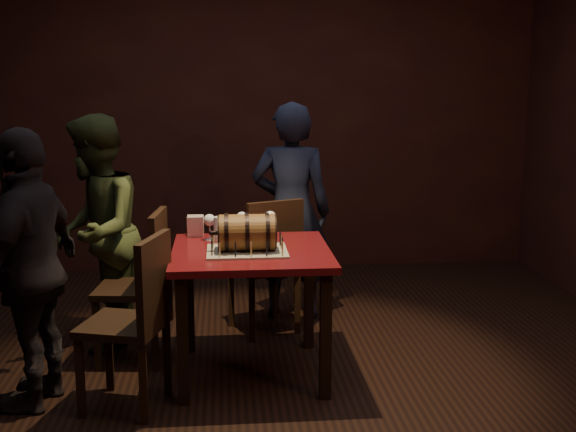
# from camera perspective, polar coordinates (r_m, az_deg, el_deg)

# --- Properties ---
(room_shell) EXTENTS (5.04, 5.04, 2.80)m
(room_shell) POSITION_cam_1_polar(r_m,az_deg,el_deg) (3.94, -1.19, 6.28)
(room_shell) COLOR black
(room_shell) RESTS_ON ground
(pub_table) EXTENTS (0.90, 0.90, 0.75)m
(pub_table) POSITION_cam_1_polar(r_m,az_deg,el_deg) (4.16, -2.92, -4.12)
(pub_table) COLOR #4E0D11
(pub_table) RESTS_ON ground
(cake_board) EXTENTS (0.45, 0.35, 0.01)m
(cake_board) POSITION_cam_1_polar(r_m,az_deg,el_deg) (4.07, -3.26, -2.80)
(cake_board) COLOR gray
(cake_board) RESTS_ON pub_table
(barrel_cake) EXTENTS (0.38, 0.22, 0.22)m
(barrel_cake) POSITION_cam_1_polar(r_m,az_deg,el_deg) (4.04, -3.28, -1.30)
(barrel_cake) COLOR brown
(barrel_cake) RESTS_ON cake_board
(birthday_candles) EXTENTS (0.40, 0.30, 0.09)m
(birthday_candles) POSITION_cam_1_polar(r_m,az_deg,el_deg) (4.06, -3.26, -2.16)
(birthday_candles) COLOR #D5C97F
(birthday_candles) RESTS_ON cake_board
(wine_glass_left) EXTENTS (0.07, 0.07, 0.16)m
(wine_glass_left) POSITION_cam_1_polar(r_m,az_deg,el_deg) (4.35, -6.22, -0.42)
(wine_glass_left) COLOR silver
(wine_glass_left) RESTS_ON pub_table
(wine_glass_mid) EXTENTS (0.07, 0.07, 0.16)m
(wine_glass_mid) POSITION_cam_1_polar(r_m,az_deg,el_deg) (4.41, -3.65, -0.22)
(wine_glass_mid) COLOR silver
(wine_glass_mid) RESTS_ON pub_table
(wine_glass_right) EXTENTS (0.07, 0.07, 0.16)m
(wine_glass_right) POSITION_cam_1_polar(r_m,az_deg,el_deg) (4.43, -1.42, -0.16)
(wine_glass_right) COLOR silver
(wine_glass_right) RESTS_ON pub_table
(pint_of_ale) EXTENTS (0.07, 0.07, 0.15)m
(pint_of_ale) POSITION_cam_1_polar(r_m,az_deg,el_deg) (4.33, -5.42, -1.09)
(pint_of_ale) COLOR silver
(pint_of_ale) RESTS_ON pub_table
(menu_card) EXTENTS (0.10, 0.05, 0.13)m
(menu_card) POSITION_cam_1_polar(r_m,az_deg,el_deg) (4.47, -7.32, -0.84)
(menu_card) COLOR white
(menu_card) RESTS_ON pub_table
(chair_back) EXTENTS (0.52, 0.52, 0.93)m
(chair_back) POSITION_cam_1_polar(r_m,az_deg,el_deg) (4.84, -1.53, -3.40)
(chair_back) COLOR black
(chair_back) RESTS_ON ground
(chair_left_rear) EXTENTS (0.44, 0.44, 0.93)m
(chair_left_rear) POSITION_cam_1_polar(r_m,az_deg,el_deg) (4.47, -11.35, -4.81)
(chair_left_rear) COLOR black
(chair_left_rear) RESTS_ON ground
(chair_left_front) EXTENTS (0.50, 0.50, 0.93)m
(chair_left_front) POSITION_cam_1_polar(r_m,az_deg,el_deg) (3.84, -11.82, -7.51)
(chair_left_front) COLOR black
(chair_left_front) RESTS_ON ground
(person_back) EXTENTS (0.63, 0.47, 1.55)m
(person_back) POSITION_cam_1_polar(r_m,az_deg,el_deg) (5.14, 0.24, 0.36)
(person_back) COLOR #171C2F
(person_back) RESTS_ON ground
(person_left_rear) EXTENTS (0.58, 0.74, 1.50)m
(person_left_rear) POSITION_cam_1_polar(r_m,az_deg,el_deg) (4.74, -14.95, -1.27)
(person_left_rear) COLOR #333D1E
(person_left_rear) RESTS_ON ground
(person_left_front) EXTENTS (0.56, 0.93, 1.48)m
(person_left_front) POSITION_cam_1_polar(r_m,az_deg,el_deg) (3.98, -19.60, -3.98)
(person_left_front) COLOR black
(person_left_front) RESTS_ON ground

